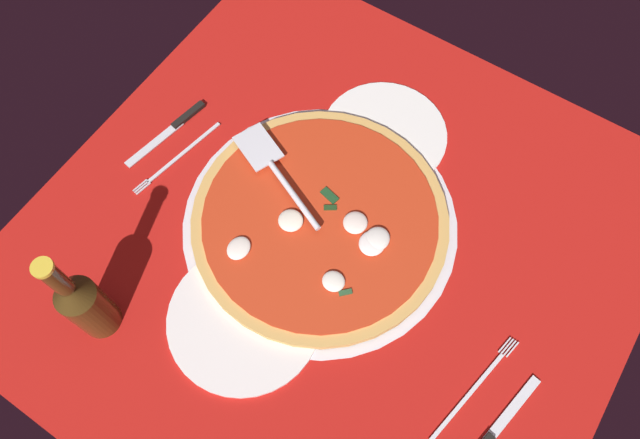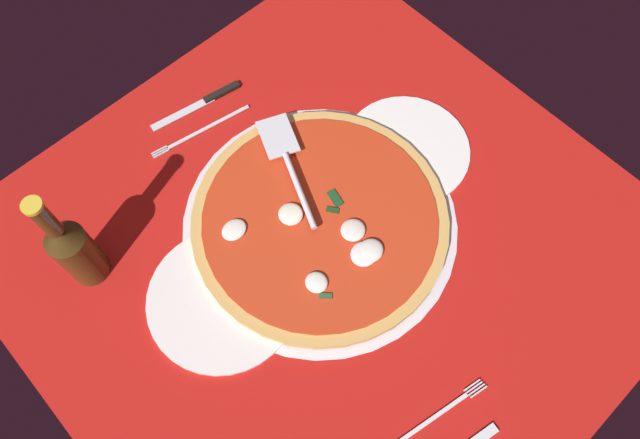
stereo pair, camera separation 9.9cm
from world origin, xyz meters
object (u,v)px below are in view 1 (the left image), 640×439
(dinner_plate_right, at_px, (384,135))
(place_setting_far, at_px, (176,143))
(dinner_plate_left, at_px, (244,319))
(beer_bottle, at_px, (84,303))
(pizza_server, at_px, (276,172))
(place_setting_near, at_px, (483,413))
(pizza, at_px, (320,221))

(dinner_plate_right, distance_m, place_setting_far, 0.36)
(dinner_plate_left, height_order, beer_bottle, beer_bottle)
(dinner_plate_left, xyz_separation_m, dinner_plate_right, (0.40, -0.01, 0.00))
(place_setting_far, relative_size, beer_bottle, 0.89)
(dinner_plate_right, xyz_separation_m, place_setting_far, (-0.21, 0.29, -0.00))
(dinner_plate_left, distance_m, place_setting_far, 0.34)
(dinner_plate_left, xyz_separation_m, pizza_server, (0.22, 0.09, 0.03))
(dinner_plate_left, relative_size, place_setting_near, 1.04)
(dinner_plate_left, height_order, place_setting_near, place_setting_near)
(dinner_plate_left, relative_size, pizza, 0.57)
(place_setting_near, bearing_deg, dinner_plate_left, 112.34)
(dinner_plate_right, relative_size, beer_bottle, 0.94)
(dinner_plate_left, height_order, pizza_server, pizza_server)
(dinner_plate_left, bearing_deg, dinner_plate_right, -1.21)
(pizza_server, xyz_separation_m, place_setting_near, (-0.15, -0.46, -0.04))
(pizza, distance_m, pizza_server, 0.11)
(place_setting_near, bearing_deg, dinner_plate_right, 58.28)
(beer_bottle, bearing_deg, dinner_plate_right, -19.93)
(pizza_server, height_order, beer_bottle, beer_bottle)
(dinner_plate_left, height_order, place_setting_far, place_setting_far)
(dinner_plate_right, height_order, place_setting_far, place_setting_far)
(pizza, relative_size, pizza_server, 1.92)
(dinner_plate_left, xyz_separation_m, pizza, (0.20, -0.01, 0.01))
(beer_bottle, bearing_deg, pizza, -30.99)
(dinner_plate_right, relative_size, pizza_server, 1.01)
(dinner_plate_right, height_order, place_setting_near, place_setting_near)
(dinner_plate_right, height_order, pizza, pizza)
(place_setting_far, bearing_deg, pizza, 101.61)
(beer_bottle, bearing_deg, dinner_plate_left, -56.60)
(dinner_plate_right, xyz_separation_m, pizza_server, (-0.18, 0.10, 0.03))
(dinner_plate_left, height_order, pizza, pizza)
(beer_bottle, bearing_deg, place_setting_far, 19.07)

